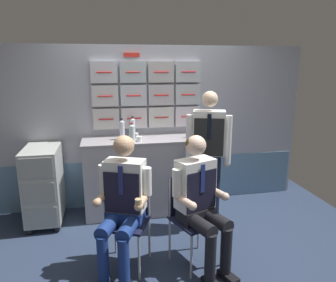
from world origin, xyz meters
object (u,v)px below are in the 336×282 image
object	(u,v)px
water_bottle_short	(133,127)
crew_member_right	(200,197)
folding_chair_right	(190,208)
service_trolley	(44,184)
folding_chair_left	(129,210)
crew_member_left	(122,199)
crew_member_standing	(208,149)
paper_cup_blue	(123,140)

from	to	relation	value
water_bottle_short	crew_member_right	bearing A→B (deg)	-71.50
folding_chair_right	service_trolley	bearing A→B (deg)	145.41
folding_chair_left	folding_chair_right	world-z (taller)	same
crew_member_left	folding_chair_right	xyz separation A→B (m)	(0.65, 0.07, -0.18)
service_trolley	folding_chair_left	size ratio (longest dim) A/B	1.10
crew_member_right	crew_member_standing	bearing A→B (deg)	67.59
folding_chair_left	crew_member_standing	xyz separation A→B (m)	(0.97, 0.55, 0.41)
folding_chair_left	paper_cup_blue	xyz separation A→B (m)	(0.01, 0.90, 0.48)
water_bottle_short	crew_member_left	bearing A→B (deg)	-99.05
water_bottle_short	folding_chair_right	bearing A→B (deg)	-71.84
crew_member_standing	water_bottle_short	bearing A→B (deg)	139.81
folding_chair_right	crew_member_standing	size ratio (longest dim) A/B	0.53
folding_chair_right	crew_member_left	bearing A→B (deg)	-173.89
folding_chair_right	crew_member_standing	xyz separation A→B (m)	(0.38, 0.63, 0.41)
water_bottle_short	paper_cup_blue	distance (m)	0.38
folding_chair_left	crew_member_right	world-z (taller)	crew_member_right
service_trolley	crew_member_standing	distance (m)	2.02
crew_member_left	paper_cup_blue	size ratio (longest dim) A/B	18.86
crew_member_standing	paper_cup_blue	bearing A→B (deg)	160.03
crew_member_right	folding_chair_right	bearing A→B (deg)	111.49
crew_member_standing	water_bottle_short	size ratio (longest dim) A/B	6.18
service_trolley	crew_member_standing	xyz separation A→B (m)	(1.92, -0.43, 0.45)
crew_member_left	water_bottle_short	xyz separation A→B (m)	(0.22, 1.38, 0.39)
crew_member_right	paper_cup_blue	distance (m)	1.33
crew_member_left	paper_cup_blue	bearing A→B (deg)	85.93
service_trolley	crew_member_standing	size ratio (longest dim) A/B	0.59
crew_member_right	water_bottle_short	xyz separation A→B (m)	(-0.49, 1.46, 0.40)
folding_chair_left	paper_cup_blue	distance (m)	1.02
paper_cup_blue	folding_chair_right	bearing A→B (deg)	-59.43
crew_member_right	crew_member_left	bearing A→B (deg)	173.58
paper_cup_blue	water_bottle_short	bearing A→B (deg)	66.61
crew_member_left	service_trolley	bearing A→B (deg)	128.13
folding_chair_right	crew_member_right	bearing A→B (deg)	-68.51
folding_chair_right	crew_member_right	xyz separation A→B (m)	(0.06, -0.15, 0.18)
crew_member_left	folding_chair_right	bearing A→B (deg)	6.11
service_trolley	crew_member_standing	world-z (taller)	crew_member_standing
crew_member_right	crew_member_standing	xyz separation A→B (m)	(0.32, 0.78, 0.24)
crew_member_standing	water_bottle_short	distance (m)	1.07
crew_member_left	crew_member_standing	bearing A→B (deg)	34.12
crew_member_right	water_bottle_short	world-z (taller)	crew_member_right
service_trolley	folding_chair_right	bearing A→B (deg)	-34.59
service_trolley	paper_cup_blue	world-z (taller)	paper_cup_blue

